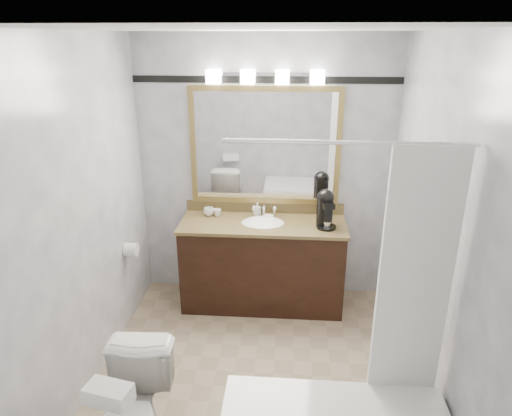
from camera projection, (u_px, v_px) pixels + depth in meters
The scene contains 12 objects.
room at pixel (254, 225), 3.12m from camera, with size 2.42×2.62×2.52m.
vanity at pixel (263, 262), 4.35m from camera, with size 1.53×0.58×0.97m.
mirror at pixel (265, 147), 4.22m from camera, with size 1.40×0.04×1.10m.
vanity_light_bar at pixel (265, 76), 3.95m from camera, with size 1.02×0.14×0.12m.
accent_stripe at pixel (266, 80), 4.02m from camera, with size 2.40×0.01×0.06m, color black.
tp_roll at pixel (131, 250), 4.01m from camera, with size 0.12×0.12×0.11m, color white.
tissue_box at pixel (109, 394), 2.28m from camera, with size 0.23×0.13×0.09m, color white.
coffee_maker at pixel (325, 208), 4.07m from camera, with size 0.18×0.22×0.34m.
cup_left at pixel (209, 212), 4.36m from camera, with size 0.10×0.10×0.08m, color white.
cup_right at pixel (217, 213), 4.34m from camera, with size 0.07×0.07×0.07m, color white.
soap_bottle_a at pixel (257, 209), 4.37m from camera, with size 0.05×0.05×0.12m, color white.
soap_bar at pixel (268, 216), 4.31m from camera, with size 0.09×0.06×0.03m, color beige.
Camera 1 is at (0.23, -2.86, 2.46)m, focal length 32.00 mm.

